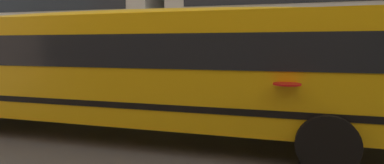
{
  "coord_description": "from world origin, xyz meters",
  "views": [
    {
      "loc": [
        3.31,
        -8.74,
        2.2
      ],
      "look_at": [
        1.37,
        -0.93,
        1.25
      ],
      "focal_mm": 28.28,
      "sensor_mm": 36.0,
      "label": 1
    }
  ],
  "objects": [
    {
      "name": "sidewalk_far",
      "position": [
        0.0,
        7.74,
        0.01
      ],
      "size": [
        120.0,
        3.0,
        0.01
      ],
      "primitive_type": "cube",
      "color": "gray",
      "rests_on": "ground_plane"
    },
    {
      "name": "parked_car_teal_end_of_row",
      "position": [
        -10.29,
        4.86,
        0.84
      ],
      "size": [
        3.92,
        1.92,
        1.64
      ],
      "rotation": [
        0.0,
        0.0,
        0.01
      ],
      "color": "#195B66",
      "rests_on": "ground_plane"
    },
    {
      "name": "ground_plane",
      "position": [
        0.0,
        0.0,
        0.0
      ],
      "size": [
        400.0,
        400.0,
        0.0
      ],
      "primitive_type": "plane",
      "color": "#4C4C4F"
    },
    {
      "name": "school_bus",
      "position": [
        0.25,
        -1.87,
        1.8
      ],
      "size": [
        13.65,
        3.48,
        3.03
      ],
      "rotation": [
        0.0,
        0.0,
        -0.03
      ],
      "color": "yellow",
      "rests_on": "ground_plane"
    },
    {
      "name": "lane_centreline",
      "position": [
        0.0,
        0.0,
        0.0
      ],
      "size": [
        110.0,
        0.16,
        0.01
      ],
      "primitive_type": "cube",
      "color": "silver",
      "rests_on": "ground_plane"
    }
  ]
}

